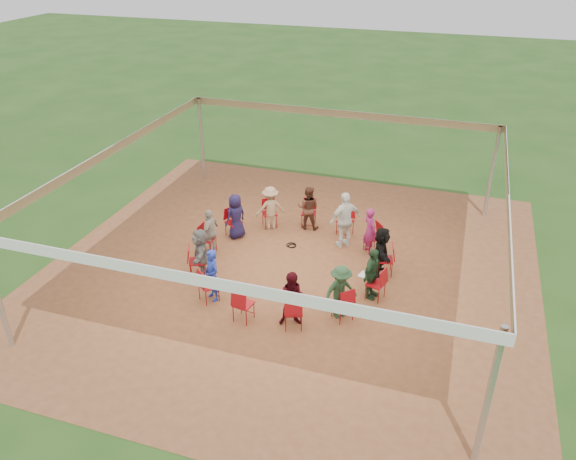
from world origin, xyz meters
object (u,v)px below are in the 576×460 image
(person_seated_0, at_px, (372,274))
(person_seated_10, at_px, (340,292))
(chair_0, at_px, (376,284))
(chair_7, at_px, (207,239))
(chair_1, at_px, (385,260))
(chair_4, at_px, (309,213))
(person_seated_6, at_px, (210,232))
(chair_12, at_px, (343,303))
(person_seated_7, at_px, (201,253))
(chair_5, at_px, (270,214))
(cable_coil, at_px, (292,245))
(chair_6, at_px, (234,222))
(chair_11, at_px, (293,311))
(person_seated_4, at_px, (270,208))
(person_seated_3, at_px, (308,208))
(standing_person, at_px, (345,220))
(chair_2, at_px, (373,238))
(person_seated_9, at_px, (293,299))
(chair_10, at_px, (243,304))
(laptop, at_px, (366,273))
(chair_9, at_px, (208,285))
(chair_3, at_px, (345,222))
(chair_8, at_px, (197,261))
(person_seated_5, at_px, (236,216))
(person_seated_8, at_px, (212,275))
(person_seated_2, at_px, (370,231))
(person_seated_1, at_px, (381,251))

(person_seated_0, bearing_deg, person_seated_10, 166.15)
(chair_0, bearing_deg, chair_7, 96.92)
(chair_1, bearing_deg, person_seated_10, 149.66)
(chair_4, height_order, person_seated_6, person_seated_6)
(chair_12, relative_size, person_seated_7, 0.65)
(chair_5, distance_m, cable_coil, 1.46)
(chair_6, height_order, person_seated_10, person_seated_10)
(chair_6, relative_size, chair_11, 1.00)
(person_seated_4, distance_m, cable_coil, 1.45)
(chair_4, relative_size, chair_7, 1.00)
(person_seated_3, xyz_separation_m, standing_person, (1.32, -0.74, 0.16))
(chair_2, xyz_separation_m, chair_5, (-3.32, 0.50, 0.00))
(person_seated_4, bearing_deg, chair_5, -90.00)
(person_seated_9, bearing_deg, chair_10, 171.77)
(chair_11, relative_size, laptop, 2.43)
(chair_10, relative_size, person_seated_6, 0.65)
(person_seated_0, height_order, person_seated_10, same)
(chair_10, distance_m, person_seated_6, 3.29)
(chair_9, bearing_deg, chair_3, 96.92)
(chair_0, height_order, person_seated_10, person_seated_10)
(chair_0, relative_size, person_seated_0, 0.65)
(chair_7, height_order, person_seated_3, person_seated_3)
(chair_7, bearing_deg, chair_5, 152.31)
(chair_10, distance_m, chair_11, 1.21)
(person_seated_4, bearing_deg, chair_4, 171.77)
(chair_6, bearing_deg, chair_2, 124.62)
(cable_coil, bearing_deg, chair_8, -129.93)
(chair_11, bearing_deg, standing_person, 67.05)
(person_seated_6, relative_size, person_seated_7, 1.00)
(person_seated_5, bearing_deg, person_seated_7, 27.69)
(chair_5, height_order, person_seated_8, person_seated_8)
(chair_2, height_order, person_seated_10, person_seated_10)
(person_seated_2, bearing_deg, chair_7, 68.70)
(person_seated_2, bearing_deg, person_seated_0, 152.31)
(chair_9, relative_size, laptop, 2.43)
(person_seated_2, xyz_separation_m, person_seated_4, (-3.17, 0.48, 0.00))
(chair_8, bearing_deg, person_seated_0, 69.76)
(chair_5, bearing_deg, laptop, 109.48)
(chair_9, xyz_separation_m, person_seated_8, (0.07, 0.10, 0.25))
(chair_1, bearing_deg, person_seated_1, 90.00)
(person_seated_5, xyz_separation_m, standing_person, (3.21, 0.48, 0.16))
(person_seated_0, bearing_deg, chair_4, 54.43)
(chair_1, distance_m, chair_7, 5.03)
(person_seated_5, distance_m, person_seated_10, 4.80)
(chair_1, bearing_deg, person_seated_2, 19.46)
(chair_3, distance_m, chair_5, 2.36)
(chair_3, bearing_deg, chair_2, 166.15)
(person_seated_3, bearing_deg, chair_3, 171.77)
(chair_6, distance_m, person_seated_2, 4.08)
(person_seated_4, xyz_separation_m, laptop, (3.48, -2.63, -0.05))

